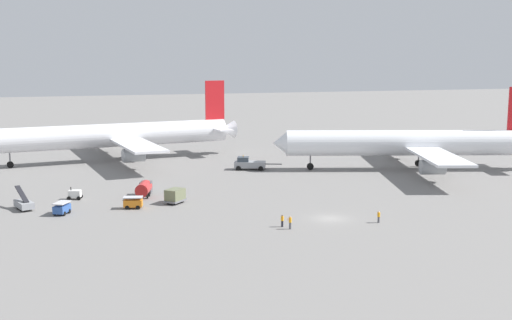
% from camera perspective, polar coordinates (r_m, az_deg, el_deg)
% --- Properties ---
extents(ground_plane, '(600.00, 600.00, 0.00)m').
position_cam_1_polar(ground_plane, '(85.45, 6.72, -5.29)').
color(ground_plane, slate).
extents(airliner_at_gate_left, '(55.34, 45.36, 16.42)m').
position_cam_1_polar(airliner_at_gate_left, '(134.65, -12.69, 2.16)').
color(airliner_at_gate_left, silver).
rests_on(airliner_at_gate_left, ground).
extents(airliner_being_pushed, '(50.89, 45.72, 15.90)m').
position_cam_1_polar(airliner_being_pushed, '(124.71, 13.75, 1.47)').
color(airliner_being_pushed, white).
rests_on(airliner_being_pushed, ground).
extents(pushback_tug, '(9.06, 4.54, 2.78)m').
position_cam_1_polar(pushback_tug, '(121.63, -0.64, -0.33)').
color(pushback_tug, gray).
rests_on(pushback_tug, ground).
extents(gse_baggage_cart_near_cluster, '(3.03, 2.18, 1.71)m').
position_cam_1_polar(gse_baggage_cart_near_cluster, '(91.99, -11.06, -3.80)').
color(gse_baggage_cart_near_cluster, orange).
rests_on(gse_baggage_cart_near_cluster, ground).
extents(gse_gpu_cart_small, '(2.45, 2.10, 1.90)m').
position_cam_1_polar(gse_gpu_cart_small, '(100.02, -16.07, -2.99)').
color(gse_gpu_cart_small, silver).
rests_on(gse_gpu_cart_small, ground).
extents(gse_container_dolly_flat, '(3.81, 3.83, 2.15)m').
position_cam_1_polar(gse_container_dolly_flat, '(94.24, -7.33, -3.20)').
color(gse_container_dolly_flat, slate).
rests_on(gse_container_dolly_flat, ground).
extents(gse_baggage_cart_trailing, '(2.64, 3.15, 1.71)m').
position_cam_1_polar(gse_baggage_cart_trailing, '(90.98, -17.15, -4.19)').
color(gse_baggage_cart_trailing, '#2D5199').
rests_on(gse_baggage_cart_trailing, ground).
extents(gse_belt_loader_portside, '(3.04, 5.05, 3.02)m').
position_cam_1_polar(gse_belt_loader_portside, '(95.65, -20.25, -3.73)').
color(gse_belt_loader_portside, gray).
rests_on(gse_belt_loader_portside, ground).
extents(gse_fuel_bowser_stubby, '(3.28, 5.24, 2.40)m').
position_cam_1_polar(gse_fuel_bowser_stubby, '(99.25, -10.07, -2.54)').
color(gse_fuel_bowser_stubby, red).
rests_on(gse_fuel_bowser_stubby, ground).
extents(ground_crew_wing_walker_right, '(0.36, 0.36, 1.57)m').
position_cam_1_polar(ground_crew_wing_walker_right, '(80.72, 2.39, -5.50)').
color(ground_crew_wing_walker_right, black).
rests_on(ground_crew_wing_walker_right, ground).
extents(ground_crew_marshaller_foreground, '(0.50, 0.36, 1.70)m').
position_cam_1_polar(ground_crew_marshaller_foreground, '(79.70, 3.11, -5.64)').
color(ground_crew_marshaller_foreground, '#4C4C51').
rests_on(ground_crew_marshaller_foreground, ground).
extents(ground_crew_ramp_agent_by_cones, '(0.36, 0.50, 1.57)m').
position_cam_1_polar(ground_crew_ramp_agent_by_cones, '(84.16, 11.03, -5.05)').
color(ground_crew_ramp_agent_by_cones, '#4C4C51').
rests_on(ground_crew_ramp_agent_by_cones, ground).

